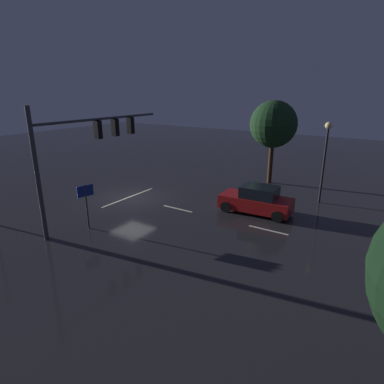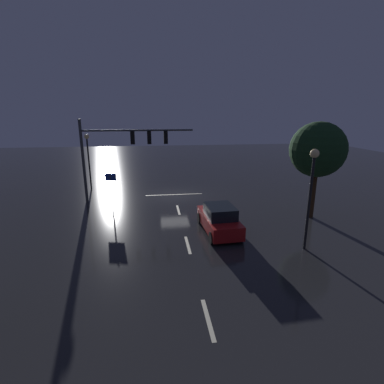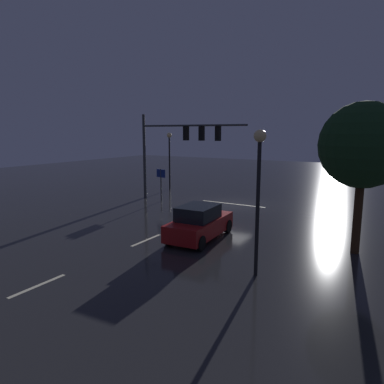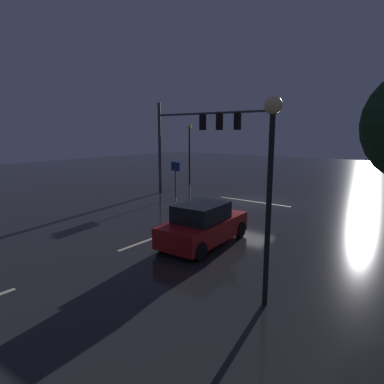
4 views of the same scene
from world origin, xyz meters
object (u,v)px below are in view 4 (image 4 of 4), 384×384
(car_approaching, at_px, (203,225))
(street_lamp_right_kerb, at_px, (189,143))
(traffic_signal_assembly, at_px, (195,131))
(street_lamp_left_kerb, at_px, (271,164))
(route_sign, at_px, (175,171))

(car_approaching, relative_size, street_lamp_right_kerb, 0.86)
(traffic_signal_assembly, height_order, street_lamp_left_kerb, traffic_signal_assembly)
(street_lamp_left_kerb, bearing_deg, traffic_signal_assembly, -45.61)
(car_approaching, bearing_deg, street_lamp_right_kerb, -50.04)
(traffic_signal_assembly, xyz_separation_m, route_sign, (1.12, 0.71, -2.77))
(street_lamp_left_kerb, distance_m, route_sign, 14.87)
(traffic_signal_assembly, distance_m, car_approaching, 10.32)
(car_approaching, bearing_deg, street_lamp_left_kerb, 144.66)
(traffic_signal_assembly, relative_size, street_lamp_right_kerb, 1.71)
(car_approaching, height_order, street_lamp_left_kerb, street_lamp_left_kerb)
(street_lamp_left_kerb, bearing_deg, street_lamp_right_kerb, -46.45)
(car_approaching, xyz_separation_m, street_lamp_right_kerb, (9.75, -11.64, 2.79))
(street_lamp_right_kerb, bearing_deg, route_sign, 117.67)
(street_lamp_right_kerb, height_order, route_sign, street_lamp_right_kerb)
(street_lamp_right_kerb, bearing_deg, traffic_signal_assembly, 131.38)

